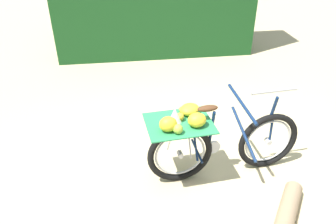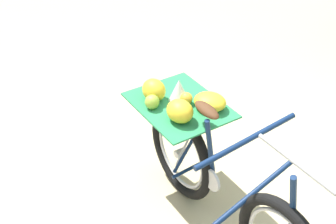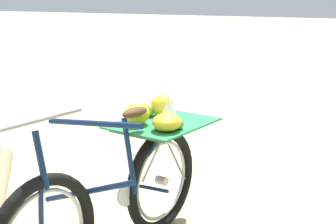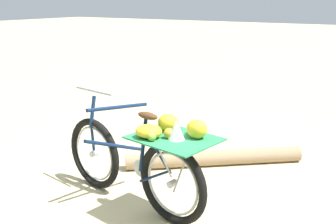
# 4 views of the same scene
# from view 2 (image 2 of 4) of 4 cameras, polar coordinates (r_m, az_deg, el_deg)

# --- Properties ---
(ground_plane) EXTENTS (60.00, 60.00, 0.00)m
(ground_plane) POSITION_cam_2_polar(r_m,az_deg,el_deg) (3.47, 5.25, -12.25)
(ground_plane) COLOR #C6B284
(bicycle) EXTENTS (0.79, 1.80, 1.03)m
(bicycle) POSITION_cam_2_polar(r_m,az_deg,el_deg) (3.06, 5.75, -7.41)
(bicycle) COLOR black
(bicycle) RESTS_ON ground_plane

